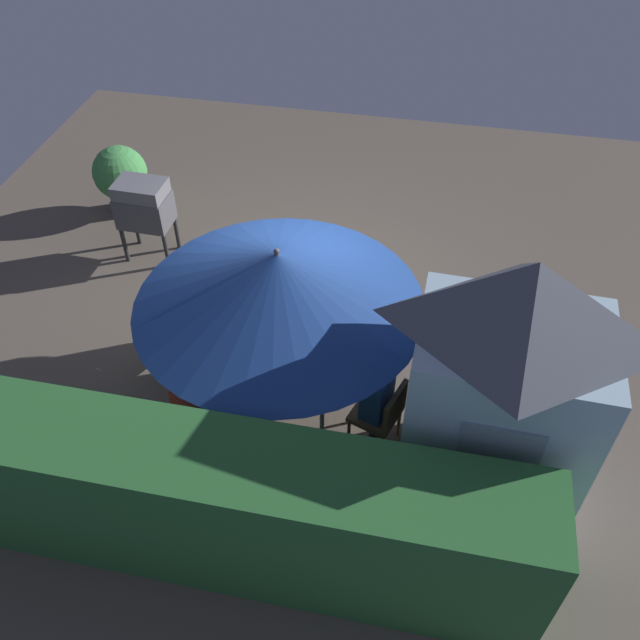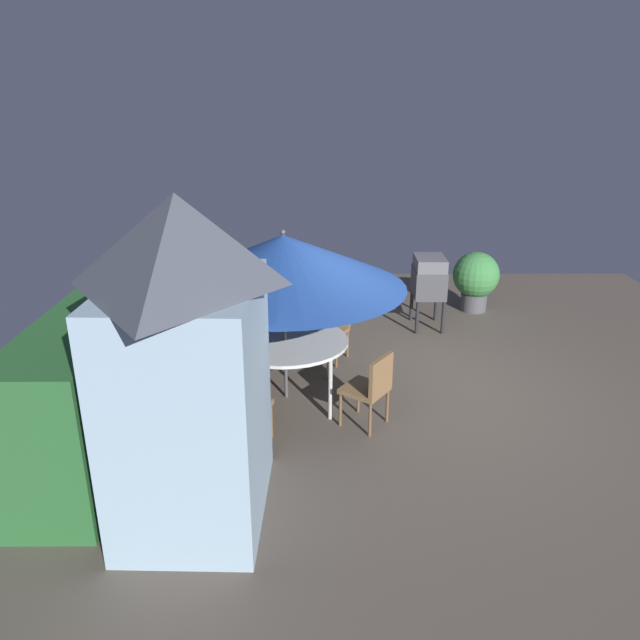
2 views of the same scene
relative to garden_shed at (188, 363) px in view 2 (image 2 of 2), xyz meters
The scene contains 13 objects.
ground_plane 3.62m from the garden_shed, 43.84° to the right, with size 11.00×11.00×0.00m, color brown.
hedge_backdrop 2.76m from the garden_shed, 27.13° to the left, with size 5.78×0.85×1.57m.
garden_shed is the anchor object (origin of this frame).
patio_table 2.44m from the garden_shed, 17.82° to the right, with size 1.57×1.57×0.80m.
patio_umbrella 2.34m from the garden_shed, 17.82° to the right, with size 2.94×2.94×2.18m.
bbq_grill 5.58m from the garden_shed, 31.94° to the right, with size 0.71×0.52×1.20m.
chair_near_shed 3.12m from the garden_shed, ahead, with size 0.64×0.65×0.90m.
chair_far_side 1.46m from the garden_shed, 16.40° to the right, with size 0.59×0.59×0.90m.
chair_toward_hedge 2.48m from the garden_shed, 49.14° to the right, with size 0.64×0.65×0.90m.
chair_toward_house 3.83m from the garden_shed, 20.95° to the right, with size 0.62×0.62×0.90m.
potted_plant_by_shed 6.84m from the garden_shed, 35.35° to the right, with size 0.81×0.81×1.07m.
person_in_red 2.99m from the garden_shed, ahead, with size 0.42×0.39×1.26m.
person_in_blue 1.37m from the garden_shed, 16.59° to the right, with size 0.34×0.40×1.26m.
Camera 2 is at (-7.04, 1.18, 3.63)m, focal length 33.66 mm.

